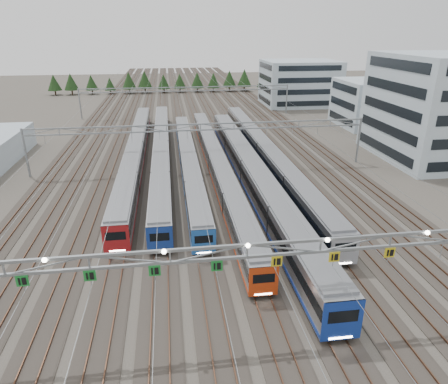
{
  "coord_description": "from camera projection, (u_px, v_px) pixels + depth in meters",
  "views": [
    {
      "loc": [
        -5.2,
        -24.85,
        22.38
      ],
      "look_at": [
        1.19,
        20.65,
        3.5
      ],
      "focal_mm": 32.0,
      "sensor_mm": 36.0,
      "label": 1
    }
  ],
  "objects": [
    {
      "name": "ground",
      "position": [
        245.0,
        330.0,
        31.94
      ],
      "size": [
        400.0,
        400.0,
        0.0
      ],
      "primitive_type": "plane",
      "color": "#47423A",
      "rests_on": "ground"
    },
    {
      "name": "track_bed",
      "position": [
        184.0,
        102.0,
        122.97
      ],
      "size": [
        54.0,
        260.0,
        5.42
      ],
      "color": "#2D2823",
      "rests_on": "ground"
    },
    {
      "name": "train_a",
      "position": [
        136.0,
        151.0,
        71.39
      ],
      "size": [
        2.83,
        65.75,
        3.68
      ],
      "color": "black",
      "rests_on": "ground"
    },
    {
      "name": "train_b",
      "position": [
        161.0,
        149.0,
        72.33
      ],
      "size": [
        2.75,
        67.98,
        3.58
      ],
      "color": "black",
      "rests_on": "ground"
    },
    {
      "name": "train_c",
      "position": [
        188.0,
        160.0,
        66.82
      ],
      "size": [
        2.59,
        56.28,
        3.36
      ],
      "color": "black",
      "rests_on": "ground"
    },
    {
      "name": "train_d",
      "position": [
        217.0,
        163.0,
        65.34
      ],
      "size": [
        2.66,
        67.29,
        3.46
      ],
      "color": "black",
      "rests_on": "ground"
    },
    {
      "name": "train_e",
      "position": [
        251.0,
        172.0,
        60.25
      ],
      "size": [
        3.18,
        67.47,
        4.16
      ],
      "color": "black",
      "rests_on": "ground"
    },
    {
      "name": "train_f",
      "position": [
        265.0,
        153.0,
        70.0
      ],
      "size": [
        2.97,
        67.78,
        3.87
      ],
      "color": "black",
      "rests_on": "ground"
    },
    {
      "name": "gantry_near",
      "position": [
        247.0,
        254.0,
        29.13
      ],
      "size": [
        56.36,
        0.61,
        8.08
      ],
      "color": "gray",
      "rests_on": "ground"
    },
    {
      "name": "gantry_mid",
      "position": [
        201.0,
        132.0,
        66.15
      ],
      "size": [
        56.36,
        0.36,
        8.0
      ],
      "color": "gray",
      "rests_on": "ground"
    },
    {
      "name": "gantry_far",
      "position": [
        186.0,
        93.0,
        107.37
      ],
      "size": [
        56.36,
        0.36,
        8.0
      ],
      "color": "gray",
      "rests_on": "ground"
    },
    {
      "name": "depot_bldg_south",
      "position": [
        437.0,
        108.0,
        71.3
      ],
      "size": [
        18.0,
        22.0,
        18.43
      ],
      "primitive_type": "cube",
      "color": "#AABDCB",
      "rests_on": "ground"
    },
    {
      "name": "depot_bldg_mid",
      "position": [
        370.0,
        103.0,
        97.18
      ],
      "size": [
        14.0,
        16.0,
        10.93
      ],
      "primitive_type": "cube",
      "color": "#AABDCB",
      "rests_on": "ground"
    },
    {
      "name": "depot_bldg_north",
      "position": [
        299.0,
        83.0,
        124.21
      ],
      "size": [
        22.0,
        18.0,
        13.33
      ],
      "primitive_type": "cube",
      "color": "#AABDCB",
      "rests_on": "ground"
    },
    {
      "name": "treeline",
      "position": [
        161.0,
        81.0,
        147.82
      ],
      "size": [
        81.2,
        5.6,
        7.02
      ],
      "color": "#332114",
      "rests_on": "ground"
    }
  ]
}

